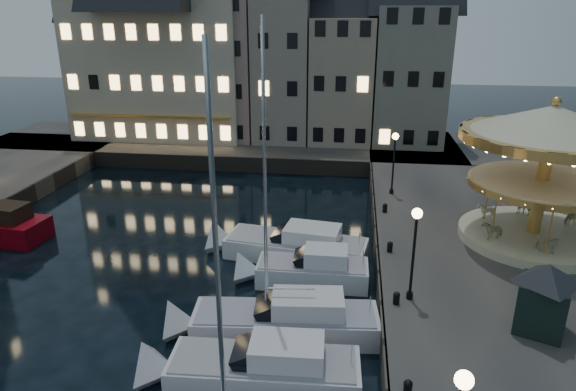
# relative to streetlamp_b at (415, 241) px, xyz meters

# --- Properties ---
(ground) EXTENTS (160.00, 160.00, 0.00)m
(ground) POSITION_rel_streetlamp_b_xyz_m (-7.20, -1.00, -4.02)
(ground) COLOR black
(ground) RESTS_ON ground
(quay_east) EXTENTS (16.00, 56.00, 1.30)m
(quay_east) POSITION_rel_streetlamp_b_xyz_m (6.80, 5.00, -3.37)
(quay_east) COLOR #474442
(quay_east) RESTS_ON ground
(quay_north) EXTENTS (44.00, 12.00, 1.30)m
(quay_north) POSITION_rel_streetlamp_b_xyz_m (-15.20, 27.00, -3.37)
(quay_north) COLOR #474442
(quay_north) RESTS_ON ground
(quaywall_e) EXTENTS (0.15, 44.00, 1.30)m
(quaywall_e) POSITION_rel_streetlamp_b_xyz_m (-1.20, 5.00, -3.37)
(quaywall_e) COLOR #47423A
(quaywall_e) RESTS_ON ground
(quaywall_n) EXTENTS (48.00, 0.15, 1.30)m
(quaywall_n) POSITION_rel_streetlamp_b_xyz_m (-13.20, 21.00, -3.37)
(quaywall_n) COLOR #47423A
(quaywall_n) RESTS_ON ground
(streetlamp_b) EXTENTS (0.44, 0.44, 4.17)m
(streetlamp_b) POSITION_rel_streetlamp_b_xyz_m (0.00, 0.00, 0.00)
(streetlamp_b) COLOR black
(streetlamp_b) RESTS_ON quay_east
(streetlamp_c) EXTENTS (0.44, 0.44, 4.17)m
(streetlamp_c) POSITION_rel_streetlamp_b_xyz_m (0.00, 13.50, 0.00)
(streetlamp_c) COLOR black
(streetlamp_c) RESTS_ON quay_east
(bollard_a) EXTENTS (0.30, 0.30, 0.57)m
(bollard_a) POSITION_rel_streetlamp_b_xyz_m (-0.60, -6.00, -2.41)
(bollard_a) COLOR black
(bollard_a) RESTS_ON quay_east
(bollard_b) EXTENTS (0.30, 0.30, 0.57)m
(bollard_b) POSITION_rel_streetlamp_b_xyz_m (-0.60, -0.50, -2.41)
(bollard_b) COLOR black
(bollard_b) RESTS_ON quay_east
(bollard_c) EXTENTS (0.30, 0.30, 0.57)m
(bollard_c) POSITION_rel_streetlamp_b_xyz_m (-0.60, 4.50, -2.41)
(bollard_c) COLOR black
(bollard_c) RESTS_ON quay_east
(bollard_d) EXTENTS (0.30, 0.30, 0.57)m
(bollard_d) POSITION_rel_streetlamp_b_xyz_m (-0.60, 10.00, -2.41)
(bollard_d) COLOR black
(bollard_d) RESTS_ON quay_east
(townhouse_na) EXTENTS (5.50, 8.00, 12.80)m
(townhouse_na) POSITION_rel_streetlamp_b_xyz_m (-26.70, 29.00, 3.76)
(townhouse_na) COLOR gray
(townhouse_na) RESTS_ON quay_north
(townhouse_nb) EXTENTS (6.16, 8.00, 13.80)m
(townhouse_nb) POSITION_rel_streetlamp_b_xyz_m (-21.25, 29.00, 4.26)
(townhouse_nb) COLOR slate
(townhouse_nb) RESTS_ON quay_north
(townhouse_nc) EXTENTS (6.82, 8.00, 14.80)m
(townhouse_nc) POSITION_rel_streetlamp_b_xyz_m (-15.20, 29.00, 4.76)
(townhouse_nc) COLOR gray
(townhouse_nc) RESTS_ON quay_north
(townhouse_nd) EXTENTS (5.50, 8.00, 15.80)m
(townhouse_nd) POSITION_rel_streetlamp_b_xyz_m (-9.45, 29.00, 5.26)
(townhouse_nd) COLOR gray
(townhouse_nd) RESTS_ON quay_north
(townhouse_ne) EXTENTS (6.16, 8.00, 12.80)m
(townhouse_ne) POSITION_rel_streetlamp_b_xyz_m (-4.00, 29.00, 3.76)
(townhouse_ne) COLOR gray
(townhouse_ne) RESTS_ON quay_north
(townhouse_nf) EXTENTS (6.82, 8.00, 13.80)m
(townhouse_nf) POSITION_rel_streetlamp_b_xyz_m (2.05, 29.00, 4.26)
(townhouse_nf) COLOR slate
(townhouse_nf) RESTS_ON quay_north
(hotel_corner) EXTENTS (17.60, 9.00, 16.80)m
(hotel_corner) POSITION_rel_streetlamp_b_xyz_m (-21.20, 29.00, 5.76)
(hotel_corner) COLOR #BFB49F
(hotel_corner) RESTS_ON quay_north
(motorboat_b) EXTENTS (8.02, 2.63, 2.15)m
(motorboat_b) POSITION_rel_streetlamp_b_xyz_m (-5.95, -4.66, -3.38)
(motorboat_b) COLOR silver
(motorboat_b) RESTS_ON ground
(motorboat_c) EXTENTS (8.89, 3.05, 11.76)m
(motorboat_c) POSITION_rel_streetlamp_b_xyz_m (-5.59, -1.53, -3.34)
(motorboat_c) COLOR silver
(motorboat_c) RESTS_ON ground
(motorboat_d) EXTENTS (6.58, 2.18, 2.15)m
(motorboat_d) POSITION_rel_streetlamp_b_xyz_m (-4.87, 3.06, -3.38)
(motorboat_d) COLOR silver
(motorboat_d) RESTS_ON ground
(motorboat_e) EXTENTS (8.87, 3.71, 2.15)m
(motorboat_e) POSITION_rel_streetlamp_b_xyz_m (-5.99, 5.82, -3.37)
(motorboat_e) COLOR silver
(motorboat_e) RESTS_ON ground
(carousel) EXTENTS (8.81, 8.81, 7.71)m
(carousel) POSITION_rel_streetlamp_b_xyz_m (7.12, 6.94, 2.36)
(carousel) COLOR beige
(carousel) RESTS_ON quay_east
(ticket_kiosk) EXTENTS (2.75, 2.75, 3.23)m
(ticket_kiosk) POSITION_rel_streetlamp_b_xyz_m (4.75, -1.69, -0.80)
(ticket_kiosk) COLOR black
(ticket_kiosk) RESTS_ON quay_east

